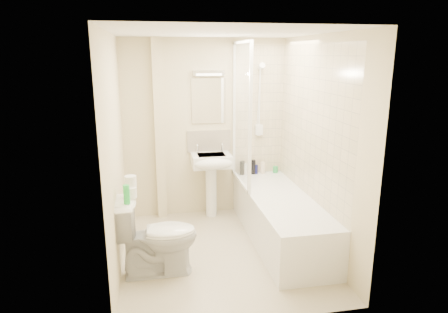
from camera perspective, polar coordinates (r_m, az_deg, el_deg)
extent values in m
plane|color=beige|center=(4.67, -0.32, -13.51)|extent=(2.50, 2.50, 0.00)
cube|color=beige|center=(5.45, -2.71, 3.96)|extent=(2.20, 0.02, 2.40)
cube|color=beige|center=(4.20, -15.29, 0.25)|extent=(0.02, 2.50, 2.40)
cube|color=beige|center=(4.57, 13.36, 1.51)|extent=(0.02, 2.50, 2.40)
cube|color=white|center=(4.13, -0.37, 17.33)|extent=(2.20, 2.50, 0.02)
cube|color=beige|center=(5.56, 5.00, 6.47)|extent=(0.70, 0.01, 1.75)
cube|color=beige|center=(4.70, 12.41, 4.72)|extent=(0.01, 2.10, 1.75)
cube|color=beige|center=(5.35, -9.23, 3.57)|extent=(0.12, 0.12, 2.40)
cube|color=beige|center=(5.48, -2.16, 2.21)|extent=(0.60, 0.02, 0.30)
cube|color=white|center=(5.39, -2.21, 7.93)|extent=(0.46, 0.01, 0.60)
cube|color=silver|center=(5.34, -2.22, 11.85)|extent=(0.42, 0.07, 0.07)
cube|color=white|center=(4.91, 7.99, -8.70)|extent=(0.70, 2.10, 0.55)
cube|color=white|center=(4.82, 8.08, -6.30)|extent=(0.56, 1.96, 0.05)
cube|color=white|center=(5.05, 2.50, 5.99)|extent=(0.01, 0.90, 1.80)
cube|color=white|center=(5.46, 1.47, 6.64)|extent=(0.04, 0.04, 1.80)
cube|color=white|center=(4.62, 3.77, 5.17)|extent=(0.04, 0.04, 1.80)
cube|color=white|center=(4.99, 2.61, 16.02)|extent=(0.04, 0.90, 0.04)
cube|color=white|center=(5.25, 2.39, -3.55)|extent=(0.04, 0.90, 0.03)
cylinder|color=white|center=(5.52, 5.09, 7.72)|extent=(0.02, 0.02, 0.90)
cylinder|color=white|center=(5.59, 4.99, 3.14)|extent=(0.05, 0.05, 0.02)
cylinder|color=white|center=(5.49, 5.20, 12.39)|extent=(0.05, 0.05, 0.02)
cylinder|color=white|center=(5.42, 5.40, 12.68)|extent=(0.08, 0.11, 0.11)
cube|color=white|center=(5.57, 5.02, 3.83)|extent=(0.10, 0.05, 0.14)
cylinder|color=white|center=(5.49, 4.97, 8.21)|extent=(0.01, 0.13, 0.84)
cylinder|color=white|center=(5.52, -1.85, -5.02)|extent=(0.15, 0.15, 0.71)
cube|color=white|center=(5.35, -1.83, -0.55)|extent=(0.52, 0.40, 0.16)
ellipsoid|color=white|center=(5.19, -1.54, -1.03)|extent=(0.52, 0.22, 0.16)
cube|color=silver|center=(5.34, -1.84, 0.08)|extent=(0.36, 0.26, 0.04)
cylinder|color=white|center=(5.41, -3.82, 1.00)|extent=(0.03, 0.03, 0.10)
cylinder|color=white|center=(5.46, -0.25, 1.16)|extent=(0.03, 0.03, 0.10)
sphere|color=white|center=(5.39, -3.83, 1.58)|extent=(0.04, 0.04, 0.04)
sphere|color=white|center=(5.44, -0.25, 1.73)|extent=(0.04, 0.04, 0.04)
cylinder|color=black|center=(5.59, 2.62, -1.63)|extent=(0.07, 0.07, 0.19)
cylinder|color=white|center=(5.60, 3.08, -1.81)|extent=(0.06, 0.06, 0.15)
cylinder|color=black|center=(5.62, 4.17, -1.50)|extent=(0.07, 0.07, 0.20)
cylinder|color=#121350|center=(5.64, 4.60, -1.83)|extent=(0.05, 0.05, 0.13)
cylinder|color=#F7E1BE|center=(5.66, 5.56, -1.60)|extent=(0.07, 0.07, 0.16)
cylinder|color=green|center=(5.73, 7.36, -1.85)|extent=(0.07, 0.07, 0.09)
imported|color=white|center=(4.17, -9.55, -11.11)|extent=(0.46, 0.80, 0.82)
cylinder|color=white|center=(4.05, -13.18, -5.02)|extent=(0.12, 0.12, 0.11)
cylinder|color=white|center=(4.06, -13.22, -3.41)|extent=(0.12, 0.12, 0.10)
cylinder|color=green|center=(3.88, -13.75, -5.29)|extent=(0.06, 0.06, 0.18)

